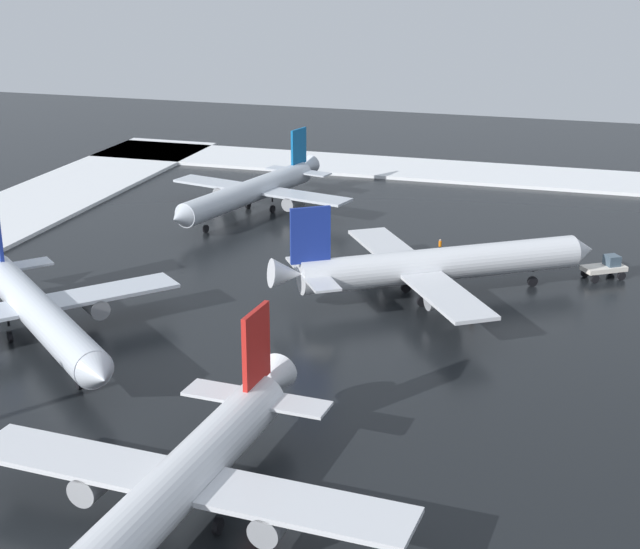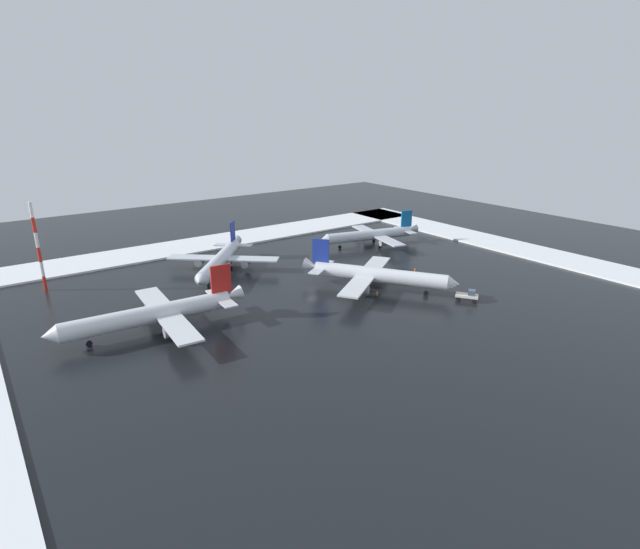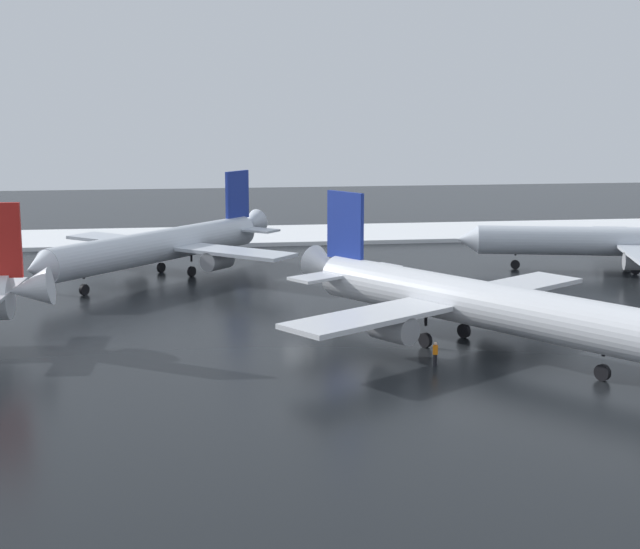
# 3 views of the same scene
# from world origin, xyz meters

# --- Properties ---
(ground_plane) EXTENTS (240.00, 240.00, 0.00)m
(ground_plane) POSITION_xyz_m (0.00, 0.00, 0.00)
(ground_plane) COLOR black
(snow_bank_far) EXTENTS (152.00, 16.00, 0.49)m
(snow_bank_far) POSITION_xyz_m (0.00, -50.00, 0.25)
(snow_bank_far) COLOR white
(snow_bank_far) RESTS_ON ground_plane
(airplane_distant_tail) EXTENTS (26.66, 31.02, 10.51)m
(airplane_distant_tail) POSITION_xyz_m (-11.32, 8.72, 3.47)
(airplane_distant_tail) COLOR silver
(airplane_distant_tail) RESTS_ON ground_plane
(airplane_parked_portside) EXTENTS (31.52, 26.44, 9.47)m
(airplane_parked_portside) POSITION_xyz_m (-35.78, -20.12, 3.13)
(airplane_parked_portside) COLOR silver
(airplane_parked_portside) RESTS_ON ground_plane
(airplane_foreground_jet) EXTENTS (25.65, 27.43, 10.01)m
(airplane_foreground_jet) POSITION_xyz_m (11.11, -22.93, 3.31)
(airplane_foreground_jet) COLOR silver
(airplane_foreground_jet) RESTS_ON ground_plane
(ground_crew_by_nose_gear) EXTENTS (0.36, 0.36, 1.71)m
(ground_crew_by_nose_gear) POSITION_xyz_m (-7.73, 13.25, 0.97)
(ground_crew_by_nose_gear) COLOR black
(ground_crew_by_nose_gear) RESTS_ON ground_plane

